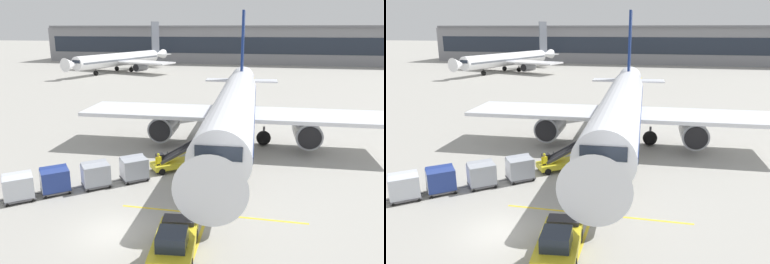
# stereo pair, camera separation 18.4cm
# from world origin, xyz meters

# --- Properties ---
(ground_plane) EXTENTS (600.00, 600.00, 0.00)m
(ground_plane) POSITION_xyz_m (0.00, 0.00, 0.00)
(ground_plane) COLOR #9E9B93
(parked_airplane) EXTENTS (30.30, 40.47, 13.72)m
(parked_airplane) POSITION_xyz_m (5.32, 17.96, 3.80)
(parked_airplane) COLOR silver
(parked_airplane) RESTS_ON ground
(belt_loader) EXTENTS (5.06, 4.25, 2.79)m
(belt_loader) POSITION_xyz_m (1.12, 10.51, 0.83)
(belt_loader) COLOR gold
(belt_loader) RESTS_ON ground
(baggage_cart_lead) EXTENTS (2.63, 2.50, 1.91)m
(baggage_cart_lead) POSITION_xyz_m (-1.45, 7.65, 1.00)
(baggage_cart_lead) COLOR #515156
(baggage_cart_lead) RESTS_ON ground
(baggage_cart_second) EXTENTS (2.63, 2.50, 1.91)m
(baggage_cart_second) POSITION_xyz_m (-3.79, 5.88, 1.00)
(baggage_cart_second) COLOR #515156
(baggage_cart_second) RESTS_ON ground
(baggage_cart_third) EXTENTS (2.63, 2.50, 1.91)m
(baggage_cart_third) POSITION_xyz_m (-6.19, 4.30, 1.00)
(baggage_cart_third) COLOR #515156
(baggage_cart_third) RESTS_ON ground
(baggage_cart_fourth) EXTENTS (2.63, 2.50, 1.91)m
(baggage_cart_fourth) POSITION_xyz_m (-7.99, 2.70, 1.00)
(baggage_cart_fourth) COLOR #515156
(baggage_cart_fourth) RESTS_ON ground
(pushback_tug) EXTENTS (2.53, 4.59, 1.83)m
(pushback_tug) POSITION_xyz_m (4.13, -1.55, 0.83)
(pushback_tug) COLOR gold
(pushback_tug) RESTS_ON ground
(ground_crew_by_loader) EXTENTS (0.43, 0.45, 1.74)m
(ground_crew_by_loader) POSITION_xyz_m (0.05, 9.31, 1.00)
(ground_crew_by_loader) COLOR black
(ground_crew_by_loader) RESTS_ON ground
(ground_crew_by_carts) EXTENTS (0.40, 0.50, 1.74)m
(ground_crew_by_carts) POSITION_xyz_m (-1.04, 7.30, 1.00)
(ground_crew_by_carts) COLOR #333847
(ground_crew_by_carts) RESTS_ON ground
(safety_cone_engine_keepout) EXTENTS (0.62, 0.62, 0.70)m
(safety_cone_engine_keepout) POSITION_xyz_m (-2.95, 18.67, 0.34)
(safety_cone_engine_keepout) COLOR black
(safety_cone_engine_keepout) RESTS_ON ground
(apron_guidance_line_lead_in) EXTENTS (0.20, 110.00, 0.01)m
(apron_guidance_line_lead_in) POSITION_xyz_m (5.08, 17.27, 0.00)
(apron_guidance_line_lead_in) COLOR yellow
(apron_guidance_line_lead_in) RESTS_ON ground
(apron_guidance_line_stop_bar) EXTENTS (12.00, 0.20, 0.01)m
(apron_guidance_line_stop_bar) POSITION_xyz_m (5.34, 3.30, 0.00)
(apron_guidance_line_stop_bar) COLOR yellow
(apron_guidance_line_stop_bar) RESTS_ON ground
(terminal_building) EXTENTS (148.24, 19.26, 12.20)m
(terminal_building) POSITION_xyz_m (5.88, 113.56, 6.05)
(terminal_building) COLOR gray
(terminal_building) RESTS_ON ground
(distant_airplane) EXTENTS (30.98, 38.56, 13.28)m
(distant_airplane) POSITION_xyz_m (-30.59, 77.74, 3.30)
(distant_airplane) COLOR white
(distant_airplane) RESTS_ON ground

